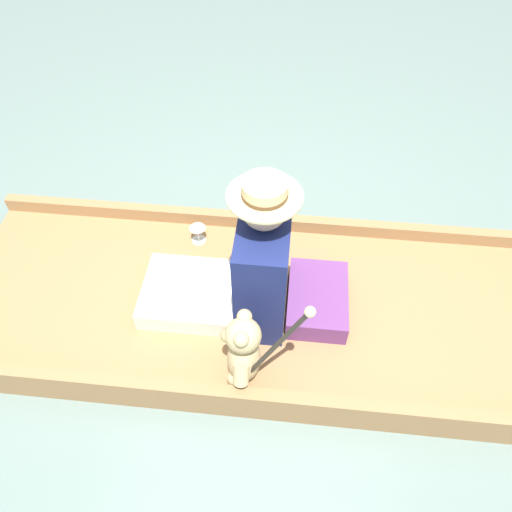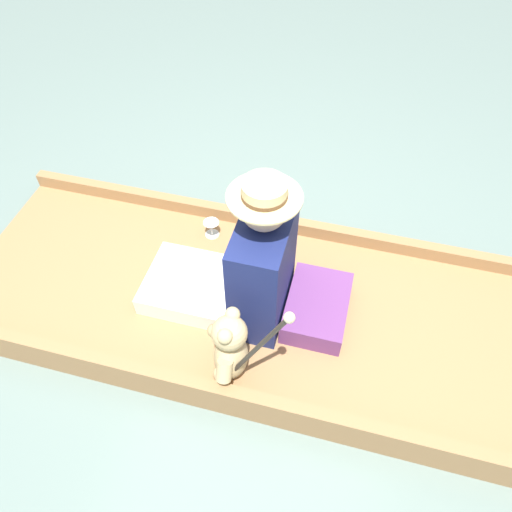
% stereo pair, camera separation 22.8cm
% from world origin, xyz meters
% --- Properties ---
extents(ground_plane, '(16.00, 16.00, 0.00)m').
position_xyz_m(ground_plane, '(0.00, 0.00, 0.00)').
color(ground_plane, slate).
extents(punt_boat, '(1.16, 3.06, 0.20)m').
position_xyz_m(punt_boat, '(0.00, 0.00, 0.07)').
color(punt_boat, '#997047').
rests_on(punt_boat, ground_plane).
extents(seat_cushion, '(0.43, 0.30, 0.13)m').
position_xyz_m(seat_cushion, '(0.00, -0.36, 0.18)').
color(seat_cushion, '#6B3875').
rests_on(seat_cushion, punt_boat).
extents(seated_person, '(0.46, 0.77, 0.84)m').
position_xyz_m(seated_person, '(-0.03, 0.00, 0.42)').
color(seated_person, white).
rests_on(seated_person, punt_boat).
extents(teddy_bear, '(0.30, 0.18, 0.43)m').
position_xyz_m(teddy_bear, '(-0.41, -0.03, 0.32)').
color(teddy_bear, tan).
rests_on(teddy_bear, punt_boat).
extents(wine_glass, '(0.09, 0.09, 0.10)m').
position_xyz_m(wine_glass, '(0.39, 0.33, 0.19)').
color(wine_glass, silver).
rests_on(wine_glass, punt_boat).
extents(walking_cane, '(0.04, 0.32, 0.67)m').
position_xyz_m(walking_cane, '(-0.48, -0.18, 0.52)').
color(walking_cane, '#2D2823').
rests_on(walking_cane, punt_boat).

